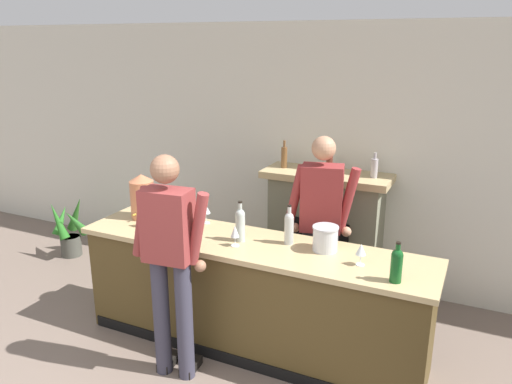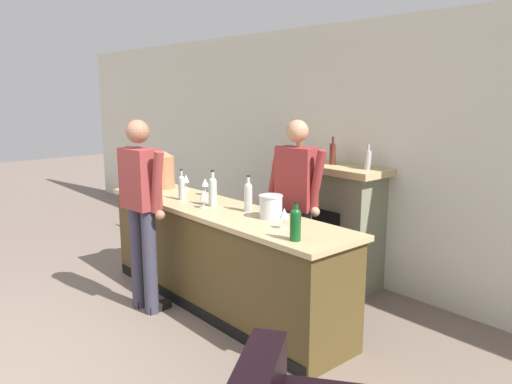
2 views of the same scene
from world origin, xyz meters
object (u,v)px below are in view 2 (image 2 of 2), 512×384
object	(u,v)px
person_bartender	(296,203)
ice_bucket_steel	(271,207)
wine_bottle_rose_blush	(213,190)
potted_plant_corner	(147,208)
wine_glass_near_bucket	(284,214)
wine_bottle_riesling_slim	(182,186)
wine_glass_by_dispenser	(186,179)
wine_glass_front_left	(156,180)
wine_glass_front_right	(204,196)
person_customer	(142,207)
wine_bottle_chardonnay_pale	(295,223)
wine_bottle_merlot_tall	(248,195)
wine_glass_mid_counter	(205,183)
fireplace_stone	(330,222)
copper_dispenser	(164,170)

from	to	relation	value
person_bartender	ice_bucket_steel	world-z (taller)	person_bartender
ice_bucket_steel	wine_bottle_rose_blush	bearing A→B (deg)	-171.03
potted_plant_corner	wine_glass_near_bucket	bearing A→B (deg)	-12.26
wine_bottle_rose_blush	wine_glass_near_bucket	size ratio (longest dim) A/B	2.04
wine_bottle_riesling_slim	wine_glass_by_dispenser	xyz separation A→B (m)	(-0.42, 0.32, -0.02)
wine_glass_front_left	wine_glass_front_right	distance (m)	0.93
person_customer	wine_bottle_chardonnay_pale	world-z (taller)	person_customer
wine_bottle_chardonnay_pale	wine_glass_by_dispenser	size ratio (longest dim) A/B	1.72
wine_bottle_merlot_tall	wine_glass_front_left	world-z (taller)	wine_bottle_merlot_tall
wine_bottle_merlot_tall	wine_glass_mid_counter	size ratio (longest dim) A/B	1.87
wine_glass_front_right	potted_plant_corner	bearing A→B (deg)	162.11
wine_glass_front_left	wine_glass_near_bucket	xyz separation A→B (m)	(1.93, 0.04, -0.01)
wine_glass_front_left	fireplace_stone	bearing A→B (deg)	48.30
copper_dispenser	wine_glass_front_right	xyz separation A→B (m)	(1.09, -0.23, -0.09)
potted_plant_corner	wine_glass_front_right	size ratio (longest dim) A/B	4.27
wine_bottle_rose_blush	wine_glass_front_left	xyz separation A→B (m)	(-0.92, -0.08, -0.02)
potted_plant_corner	wine_bottle_riesling_slim	size ratio (longest dim) A/B	2.39
fireplace_stone	ice_bucket_steel	world-z (taller)	fireplace_stone
person_bartender	wine_bottle_riesling_slim	size ratio (longest dim) A/B	5.74
wine_bottle_merlot_tall	wine_glass_front_left	size ratio (longest dim) A/B	1.79
person_customer	wine_glass_by_dispenser	bearing A→B (deg)	123.69
wine_glass_by_dispenser	wine_bottle_rose_blush	bearing A→B (deg)	-16.41
copper_dispenser	wine_bottle_merlot_tall	distance (m)	1.46
copper_dispenser	wine_bottle_rose_blush	xyz separation A→B (m)	(1.08, -0.12, -0.06)
wine_glass_front_left	person_bartender	bearing A→B (deg)	26.16
potted_plant_corner	wine_bottle_riesling_slim	xyz separation A→B (m)	(2.32, -0.85, 0.77)
person_customer	wine_glass_by_dispenser	xyz separation A→B (m)	(-0.56, 0.85, 0.09)
wine_bottle_merlot_tall	wine_glass_mid_counter	xyz separation A→B (m)	(-0.85, 0.13, -0.02)
copper_dispenser	wine_bottle_merlot_tall	size ratio (longest dim) A/B	1.27
fireplace_stone	wine_glass_front_left	xyz separation A→B (m)	(-1.25, -1.40, 0.45)
wine_glass_front_right	wine_bottle_chardonnay_pale	bearing A→B (deg)	-3.80
wine_bottle_rose_blush	wine_bottle_chardonnay_pale	world-z (taller)	wine_bottle_rose_blush
wine_bottle_merlot_tall	wine_bottle_riesling_slim	distance (m)	0.84
potted_plant_corner	wine_bottle_merlot_tall	bearing A→B (deg)	-11.96
potted_plant_corner	copper_dispenser	world-z (taller)	copper_dispenser
wine_bottle_chardonnay_pale	ice_bucket_steel	bearing A→B (deg)	152.89
person_bartender	wine_bottle_chardonnay_pale	size ratio (longest dim) A/B	6.09
fireplace_stone	potted_plant_corner	bearing A→B (deg)	-170.04
wine_bottle_chardonnay_pale	wine_glass_by_dispenser	bearing A→B (deg)	168.17
ice_bucket_steel	copper_dispenser	bearing A→B (deg)	179.78
person_customer	copper_dispenser	size ratio (longest dim) A/B	4.27
potted_plant_corner	wine_bottle_riesling_slim	distance (m)	2.59
person_customer	person_bartender	world-z (taller)	person_customer
person_customer	wine_glass_mid_counter	world-z (taller)	person_customer
wine_bottle_merlot_tall	wine_glass_by_dispenser	bearing A→B (deg)	173.73
fireplace_stone	person_customer	distance (m)	2.04
copper_dispenser	wine_glass_front_right	bearing A→B (deg)	-11.94
wine_bottle_riesling_slim	wine_glass_front_left	xyz separation A→B (m)	(-0.49, -0.01, -0.01)
fireplace_stone	wine_bottle_riesling_slim	distance (m)	1.65
wine_bottle_merlot_tall	wine_glass_near_bucket	xyz separation A→B (m)	(0.63, -0.15, -0.03)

